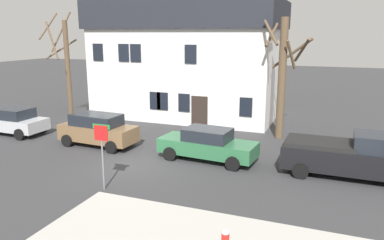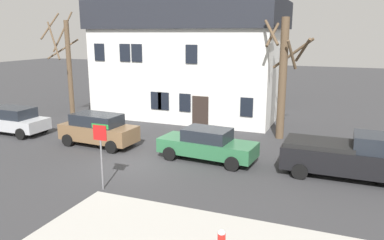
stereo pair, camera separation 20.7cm
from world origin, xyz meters
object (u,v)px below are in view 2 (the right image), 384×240
at_px(car_silver_wagon, 13,120).
at_px(pickup_truck_black, 350,156).
at_px(car_brown_wagon, 98,129).
at_px(car_green_sedan, 207,144).
at_px(tree_bare_mid, 283,74).
at_px(tree_bare_near, 68,66).
at_px(building_main, 191,58).
at_px(street_sign_pole, 101,144).

relative_size(car_silver_wagon, pickup_truck_black, 0.77).
bearing_deg(car_brown_wagon, car_green_sedan, -1.12).
bearing_deg(car_brown_wagon, tree_bare_mid, 30.17).
bearing_deg(tree_bare_near, tree_bare_mid, 4.27).
distance_m(building_main, car_green_sedan, 11.55).
relative_size(car_green_sedan, pickup_truck_black, 0.88).
bearing_deg(building_main, pickup_truck_black, -40.91).
bearing_deg(car_green_sedan, tree_bare_mid, 63.59).
bearing_deg(tree_bare_mid, car_brown_wagon, -149.83).
bearing_deg(car_brown_wagon, pickup_truck_black, -0.14).
xyz_separation_m(tree_bare_near, car_silver_wagon, (-1.10, -4.04, -3.03)).
bearing_deg(tree_bare_mid, pickup_truck_black, -54.80).
distance_m(building_main, tree_bare_near, 8.88).
bearing_deg(car_brown_wagon, car_silver_wagon, 178.22).
bearing_deg(building_main, street_sign_pole, -81.76).
height_order(building_main, car_green_sedan, building_main).
xyz_separation_m(building_main, tree_bare_near, (-6.93, -5.54, -0.37)).
height_order(car_silver_wagon, car_brown_wagon, car_brown_wagon).
height_order(car_silver_wagon, car_green_sedan, car_silver_wagon).
relative_size(car_silver_wagon, car_green_sedan, 0.88).
bearing_deg(car_green_sedan, building_main, 116.05).
xyz_separation_m(building_main, tree_bare_mid, (7.54, -4.46, -0.44)).
height_order(building_main, car_silver_wagon, building_main).
distance_m(car_silver_wagon, street_sign_pole, 11.49).
relative_size(car_brown_wagon, pickup_truck_black, 0.79).
bearing_deg(car_green_sedan, car_brown_wagon, 178.88).
distance_m(car_silver_wagon, pickup_truck_black, 19.35).
height_order(tree_bare_mid, street_sign_pole, tree_bare_mid).
relative_size(building_main, car_green_sedan, 2.75).
bearing_deg(pickup_truck_black, tree_bare_mid, 125.20).
xyz_separation_m(tree_bare_mid, car_green_sedan, (-2.70, -5.44, -3.01)).
relative_size(car_brown_wagon, car_green_sedan, 0.90).
height_order(tree_bare_near, street_sign_pole, tree_bare_near).
bearing_deg(pickup_truck_black, tree_bare_near, 166.83).
bearing_deg(pickup_truck_black, building_main, 139.09).
bearing_deg(car_green_sedan, tree_bare_near, 159.67).
bearing_deg(tree_bare_near, car_brown_wagon, -38.49).
relative_size(tree_bare_near, street_sign_pole, 2.81).
distance_m(pickup_truck_black, street_sign_pole, 10.49).
bearing_deg(car_brown_wagon, tree_bare_near, 141.51).
bearing_deg(car_brown_wagon, building_main, 80.67).
height_order(car_brown_wagon, car_green_sedan, car_brown_wagon).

